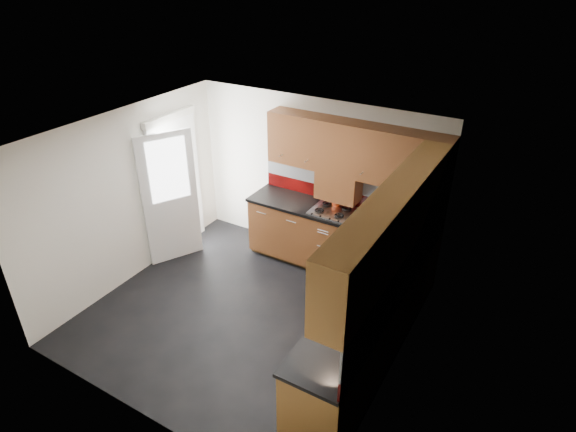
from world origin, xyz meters
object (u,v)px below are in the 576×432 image
Objects in this scene: utensil_pot at (336,201)px; food_processor at (396,262)px; toaster at (422,223)px; gas_hob at (332,211)px.

food_processor is at bearing -40.96° from utensil_pot.
utensil_pot is 1.23m from toaster.
gas_hob is at bearing -80.61° from utensil_pot.
utensil_pot is (-0.03, 0.17, 0.08)m from gas_hob.
utensil_pot is 1.40× the size of food_processor.
utensil_pot is 1.66m from food_processor.
food_processor is at bearing -36.82° from gas_hob.
toaster is 1.06m from food_processor.
toaster reaches higher than gas_hob.
gas_hob is 0.19m from utensil_pot.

